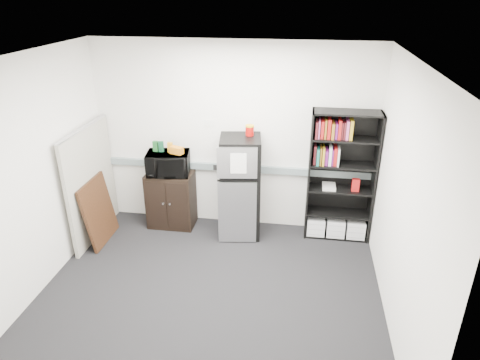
{
  "coord_description": "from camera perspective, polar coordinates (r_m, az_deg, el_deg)",
  "views": [
    {
      "loc": [
        0.97,
        -3.94,
        3.32
      ],
      "look_at": [
        0.23,
        0.9,
        1.09
      ],
      "focal_mm": 32.0,
      "sensor_mm": 36.0,
      "label": 1
    }
  ],
  "objects": [
    {
      "name": "floor",
      "position": [
        5.25,
        -4.07,
        -14.87
      ],
      "size": [
        4.0,
        4.0,
        0.0
      ],
      "primitive_type": "plane",
      "color": "black",
      "rests_on": "ground"
    },
    {
      "name": "microwave",
      "position": [
        6.19,
        -9.56,
        2.18
      ],
      "size": [
        0.65,
        0.49,
        0.33
      ],
      "primitive_type": "imported",
      "rotation": [
        0.0,
        0.0,
        0.16
      ],
      "color": "black",
      "rests_on": "cabinet"
    },
    {
      "name": "framed_poster",
      "position": [
        6.28,
        -18.31,
        -3.97
      ],
      "size": [
        0.19,
        0.72,
        0.92
      ],
      "rotation": [
        0.0,
        -0.16,
        0.0
      ],
      "color": "black",
      "rests_on": "floor"
    },
    {
      "name": "coffee_can",
      "position": [
        5.81,
        1.3,
        6.75
      ],
      "size": [
        0.12,
        0.12,
        0.16
      ],
      "color": "#AC0B07",
      "rests_on": "refrigerator"
    },
    {
      "name": "snack_box_a",
      "position": [
        6.19,
        -11.19,
        4.44
      ],
      "size": [
        0.07,
        0.05,
        0.15
      ],
      "primitive_type": "cube",
      "rotation": [
        0.0,
        0.0,
        -0.07
      ],
      "color": "#165020",
      "rests_on": "microwave"
    },
    {
      "name": "wall_right",
      "position": [
        4.53,
        20.95,
        -3.08
      ],
      "size": [
        0.02,
        3.5,
        2.7
      ],
      "primitive_type": "cube",
      "color": "white",
      "rests_on": "floor"
    },
    {
      "name": "wall_back",
      "position": [
        6.1,
        -0.9,
        5.65
      ],
      "size": [
        4.0,
        0.02,
        2.7
      ],
      "primitive_type": "cube",
      "color": "white",
      "rests_on": "floor"
    },
    {
      "name": "snack_box_c",
      "position": [
        6.13,
        -9.31,
        4.32
      ],
      "size": [
        0.08,
        0.06,
        0.14
      ],
      "primitive_type": "cube",
      "rotation": [
        0.0,
        0.0,
        0.14
      ],
      "color": "#C68412",
      "rests_on": "microwave"
    },
    {
      "name": "cabinet",
      "position": [
        6.45,
        -9.16,
        -2.58
      ],
      "size": [
        0.67,
        0.45,
        0.84
      ],
      "color": "black",
      "rests_on": "floor"
    },
    {
      "name": "snack_box_b",
      "position": [
        6.17,
        -10.47,
        4.41
      ],
      "size": [
        0.08,
        0.07,
        0.15
      ],
      "primitive_type": "cube",
      "rotation": [
        0.0,
        0.0,
        0.28
      ],
      "color": "#0D3A21",
      "rests_on": "microwave"
    },
    {
      "name": "refrigerator",
      "position": [
        6.01,
        0.04,
        -1.0
      ],
      "size": [
        0.62,
        0.65,
        1.47
      ],
      "rotation": [
        0.0,
        0.0,
        0.14
      ],
      "color": "black",
      "rests_on": "floor"
    },
    {
      "name": "wall_note",
      "position": [
        6.1,
        -4.2,
        7.55
      ],
      "size": [
        0.14,
        0.0,
        0.1
      ],
      "primitive_type": "cube",
      "color": "white",
      "rests_on": "wall_back"
    },
    {
      "name": "snack_bag",
      "position": [
        6.06,
        -8.45,
        3.94
      ],
      "size": [
        0.2,
        0.15,
        0.1
      ],
      "primitive_type": "cube",
      "rotation": [
        0.0,
        0.0,
        -0.31
      ],
      "color": "orange",
      "rests_on": "microwave"
    },
    {
      "name": "bookshelf",
      "position": [
        6.04,
        13.29,
        0.29
      ],
      "size": [
        0.9,
        0.34,
        1.85
      ],
      "color": "black",
      "rests_on": "floor"
    },
    {
      "name": "electrical_raceway",
      "position": [
        6.23,
        -0.92,
        1.64
      ],
      "size": [
        3.92,
        0.05,
        0.1
      ],
      "primitive_type": "cube",
      "color": "gray",
      "rests_on": "wall_back"
    },
    {
      "name": "ceiling",
      "position": [
        4.11,
        -5.23,
        15.69
      ],
      "size": [
        4.0,
        3.5,
        0.02
      ],
      "primitive_type": "cube",
      "color": "white",
      "rests_on": "wall_back"
    },
    {
      "name": "wall_left",
      "position": [
        5.31,
        -26.09,
        0.08
      ],
      "size": [
        0.02,
        3.5,
        2.7
      ],
      "primitive_type": "cube",
      "color": "white",
      "rests_on": "floor"
    },
    {
      "name": "cubicle_partition",
      "position": [
        6.31,
        -19.22,
        -0.41
      ],
      "size": [
        0.06,
        1.3,
        1.62
      ],
      "color": "gray",
      "rests_on": "floor"
    }
  ]
}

